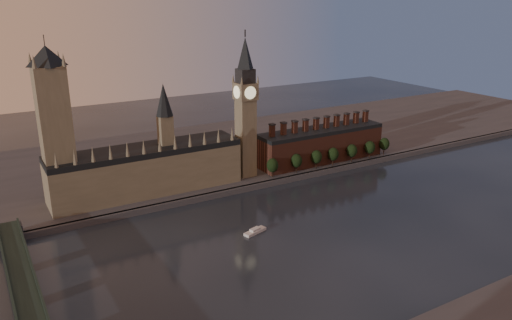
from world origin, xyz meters
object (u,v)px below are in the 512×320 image
Objects in this scene: victoria_tower at (55,124)px; big_ben at (246,106)px; westminster_bridge at (31,316)px; river_boat at (255,231)px.

big_ben is (130.00, -5.00, -2.26)m from victoria_tower.
big_ben is 205.83m from westminster_bridge.
big_ben is 105.69m from river_boat.
victoria_tower is at bearing 177.80° from big_ben.
victoria_tower is 6.89× the size of river_boat.
victoria_tower is 1.01× the size of big_ben.
westminster_bridge is at bearing -145.67° from big_ben.
victoria_tower reaches higher than westminster_bridge.
big_ben is at bearing -2.20° from victoria_tower.
westminster_bridge is 129.87m from river_boat.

